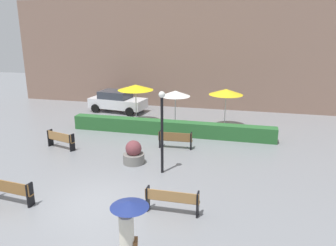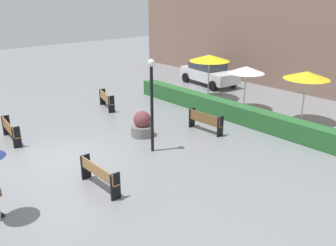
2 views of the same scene
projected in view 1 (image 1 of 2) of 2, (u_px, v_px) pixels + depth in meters
The scene contains 14 objects.
ground_plane at pixel (97, 202), 12.23m from camera, with size 60.00×60.00×0.00m, color gray.
bench_far_left at pixel (60, 139), 17.48m from camera, with size 1.73×0.77×0.90m.
bench_near_right at pixel (172, 199), 11.39m from camera, with size 1.88×0.35×0.87m.
bench_back_row at pixel (175, 139), 17.52m from camera, with size 1.79×0.45×0.89m.
bench_near_left at pixel (10, 189), 12.09m from camera, with size 1.87×0.50×0.89m.
pedestrian_with_umbrella at pixel (128, 227), 8.42m from camera, with size 0.98×0.98×2.07m.
planter_pot at pixel (134, 154), 15.62m from camera, with size 1.00×1.00×1.11m.
lamp_post at pixel (162, 124), 14.10m from camera, with size 0.28×0.28×3.64m.
patio_umbrella_yellow at pixel (136, 87), 21.57m from camera, with size 2.31×2.31×2.58m.
patio_umbrella_white at pixel (175, 94), 20.98m from camera, with size 1.88×1.88×2.32m.
patio_umbrella_yellow_far at pixel (226, 92), 20.59m from camera, with size 2.11×2.11×2.49m.
hedge_strip at pixel (170, 128), 19.76m from camera, with size 12.14×0.70×0.84m, color #28602D.
building_facade at pixel (184, 54), 25.98m from camera, with size 28.00×1.20×8.27m, color #846656.
parked_car at pixel (117, 101), 25.06m from camera, with size 4.38×2.38×1.57m.
Camera 1 is at (5.16, -9.98, 6.22)m, focal length 35.68 mm.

